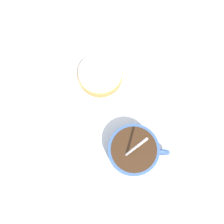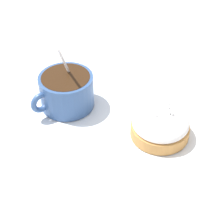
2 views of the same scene
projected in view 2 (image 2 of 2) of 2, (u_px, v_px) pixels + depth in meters
name	position (u px, v px, depth m)	size (l,w,h in m)	color
ground_plane	(112.00, 119.00, 0.60)	(3.00, 3.00, 0.00)	silver
paper_napkin	(112.00, 118.00, 0.60)	(0.30, 0.31, 0.00)	white
coffee_cup	(66.00, 90.00, 0.60)	(0.09, 0.11, 0.12)	#335184
frosted_pastry	(160.00, 125.00, 0.56)	(0.09, 0.09, 0.05)	#C18442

